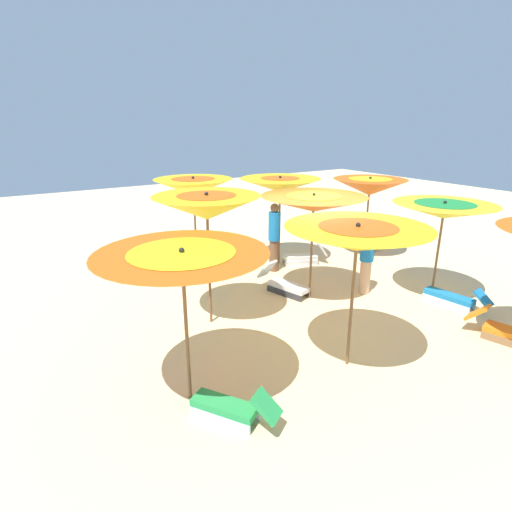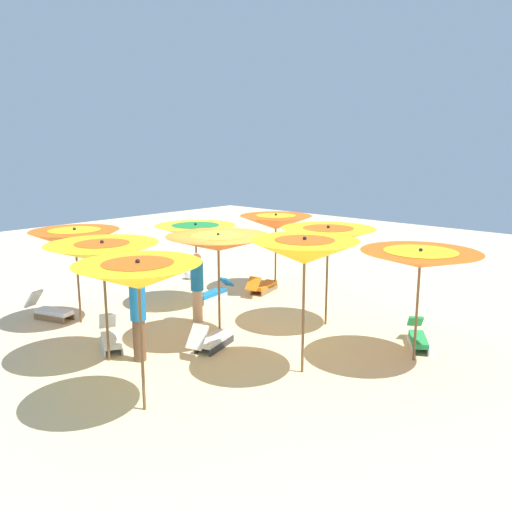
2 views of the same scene
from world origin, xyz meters
The scene contains 17 objects.
ground centered at (0.00, 0.00, -0.02)m, with size 36.56×36.56×0.04m, color beige.
beach_umbrella_0 centered at (-1.81, 3.22, 1.98)m, with size 1.99×1.99×2.25m.
beach_umbrella_1 centered at (-2.61, 0.79, 2.12)m, with size 2.06×2.06×2.36m.
beach_umbrella_2 centered at (-3.31, -1.31, 2.16)m, with size 1.91×1.91×2.42m.
beach_umbrella_3 centered at (1.03, 2.33, 1.93)m, with size 2.07×2.07×2.14m.
beach_umbrella_4 centered at (-0.38, 0.02, 2.09)m, with size 2.17×2.17×2.31m.
beach_umbrella_5 centered at (-0.54, -2.30, 2.25)m, with size 1.91×1.91×2.52m.
beach_umbrella_7 centered at (1.92, -1.12, 2.09)m, with size 2.12×2.12×2.32m.
beach_umbrella_8 centered at (1.34, -3.57, 2.00)m, with size 2.21×2.21×2.21m.
lounger_0 centered at (-2.16, 3.99, 0.21)m, with size 0.73×1.30×0.66m.
lounger_1 centered at (2.96, 1.75, 0.20)m, with size 1.36×0.66×0.55m.
lounger_2 centered at (1.56, 2.27, 0.19)m, with size 1.36×0.49×0.52m.
lounger_3 centered at (2.05, -3.32, 0.19)m, with size 1.19×0.91×0.54m.
lounger_4 centered at (-0.89, -0.28, 0.21)m, with size 1.34×0.69×0.66m.
lounger_5 centered at (-2.22, 1.33, 0.20)m, with size 0.84×1.20×0.62m.
beachgoer_0 centered at (-2.20, 0.34, 0.92)m, with size 0.30×0.30×1.76m.
beachgoer_1 centered at (0.07, 1.23, 0.86)m, with size 0.30×0.30×1.65m.
Camera 1 is at (5.89, -5.39, 3.70)m, focal length 28.60 mm.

